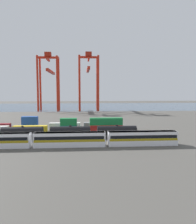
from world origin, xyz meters
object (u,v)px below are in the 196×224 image
object	(u,v)px
freight_tank_row	(47,133)
gantry_crane_west	(49,76)
shipping_container_2	(69,129)
shipping_container_10	(99,126)
gantry_crane_central	(89,75)
passenger_train	(70,139)
shipping_container_1	(30,129)

from	to	relation	value
freight_tank_row	gantry_crane_west	bearing A→B (deg)	97.68
shipping_container_2	shipping_container_10	xyz separation A→B (m)	(11.66, 6.55, 0.00)
shipping_container_2	gantry_crane_west	distance (m)	100.44
shipping_container_2	freight_tank_row	bearing A→B (deg)	-119.60
shipping_container_2	gantry_crane_west	bearing A→B (deg)	102.17
gantry_crane_west	gantry_crane_central	distance (m)	30.82
shipping_container_10	gantry_crane_central	size ratio (longest dim) A/B	0.27
shipping_container_2	gantry_crane_west	size ratio (longest dim) A/B	0.14
freight_tank_row	gantry_crane_central	xyz separation A→B (m)	(16.54, 105.33, 25.40)
passenger_train	shipping_container_10	world-z (taller)	passenger_train
passenger_train	gantry_crane_central	size ratio (longest dim) A/B	1.32
gantry_crane_central	freight_tank_row	bearing A→B (deg)	-98.92
passenger_train	shipping_container_1	xyz separation A→B (m)	(-15.36, 20.65, -0.84)
gantry_crane_west	freight_tank_row	bearing A→B (deg)	-82.32
passenger_train	shipping_container_10	size ratio (longest dim) A/B	4.93
shipping_container_1	gantry_crane_central	world-z (taller)	gantry_crane_central
passenger_train	shipping_container_1	bearing A→B (deg)	126.64
shipping_container_1	shipping_container_10	bearing A→B (deg)	14.42
shipping_container_2	shipping_container_10	bearing A→B (deg)	29.31
shipping_container_10	gantry_crane_west	distance (m)	97.48
passenger_train	shipping_container_10	distance (m)	29.02
shipping_container_2	shipping_container_10	distance (m)	13.37
passenger_train	gantry_crane_west	bearing A→B (deg)	100.79
shipping_container_1	shipping_container_10	world-z (taller)	same
freight_tank_row	shipping_container_2	bearing A→B (deg)	60.40
shipping_container_1	shipping_container_2	world-z (taller)	same
gantry_crane_west	gantry_crane_central	world-z (taller)	gantry_crane_central
passenger_train	shipping_container_2	distance (m)	20.72
gantry_crane_central	gantry_crane_west	bearing A→B (deg)	178.99
shipping_container_10	gantry_crane_central	distance (m)	91.66
freight_tank_row	shipping_container_2	distance (m)	12.59
shipping_container_1	gantry_crane_west	xyz separation A→B (m)	(-6.68, 94.94, 25.59)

